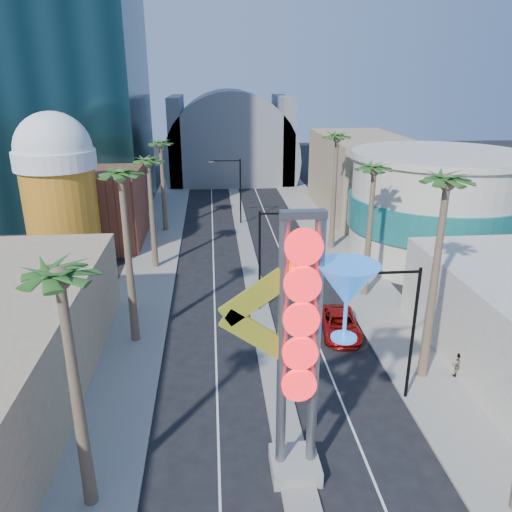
# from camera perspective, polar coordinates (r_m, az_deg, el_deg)

# --- Properties ---
(sidewalk_west) EXTENTS (5.00, 100.00, 0.15)m
(sidewalk_west) POSITION_cam_1_polar(r_m,az_deg,el_deg) (53.35, -11.38, 0.71)
(sidewalk_west) COLOR gray
(sidewalk_west) RESTS_ON ground
(sidewalk_east) EXTENTS (5.00, 100.00, 0.15)m
(sidewalk_east) POSITION_cam_1_polar(r_m,az_deg,el_deg) (54.56, 8.85, 1.31)
(sidewalk_east) COLOR gray
(sidewalk_east) RESTS_ON ground
(median) EXTENTS (1.60, 84.00, 0.15)m
(median) POSITION_cam_1_polar(r_m,az_deg,el_deg) (55.95, -1.37, 2.03)
(median) COLOR gray
(median) RESTS_ON ground
(hotel_tower) EXTENTS (20.00, 20.00, 50.00)m
(hotel_tower) POSITION_cam_1_polar(r_m,az_deg,el_deg) (70.02, -22.70, 24.92)
(hotel_tower) COLOR black
(hotel_tower) RESTS_ON ground
(brick_filler_west) EXTENTS (10.00, 10.00, 8.00)m
(brick_filler_west) POSITION_cam_1_polar(r_m,az_deg,el_deg) (56.18, -17.98, 5.29)
(brick_filler_west) COLOR brown
(brick_filler_west) RESTS_ON ground
(filler_east) EXTENTS (10.00, 20.00, 10.00)m
(filler_east) POSITION_cam_1_polar(r_m,az_deg,el_deg) (67.17, 11.92, 9.01)
(filler_east) COLOR #9A8463
(filler_east) RESTS_ON ground
(beer_mug) EXTENTS (7.00, 7.00, 14.50)m
(beer_mug) POSITION_cam_1_polar(r_m,az_deg,el_deg) (48.05, -21.60, 7.20)
(beer_mug) COLOR #AF6A17
(beer_mug) RESTS_ON ground
(turquoise_building) EXTENTS (16.60, 16.60, 10.60)m
(turquoise_building) POSITION_cam_1_polar(r_m,az_deg,el_deg) (51.38, 19.77, 5.20)
(turquoise_building) COLOR #B6AF9A
(turquoise_building) RESTS_ON ground
(canopy) EXTENTS (22.00, 16.00, 22.00)m
(canopy) POSITION_cam_1_polar(r_m,az_deg,el_deg) (88.14, -2.91, 11.51)
(canopy) COLOR slate
(canopy) RESTS_ON ground
(neon_sign) EXTENTS (6.53, 2.60, 12.55)m
(neon_sign) POSITION_cam_1_polar(r_m,az_deg,el_deg) (21.12, 7.20, -8.67)
(neon_sign) COLOR gray
(neon_sign) RESTS_ON ground
(streetlight_0) EXTENTS (3.79, 0.25, 8.00)m
(streetlight_0) POSITION_cam_1_polar(r_m,az_deg,el_deg) (37.47, 1.26, 0.54)
(streetlight_0) COLOR black
(streetlight_0) RESTS_ON ground
(streetlight_1) EXTENTS (3.79, 0.25, 8.00)m
(streetlight_1) POSITION_cam_1_polar(r_m,az_deg,el_deg) (60.47, -2.32, 8.11)
(streetlight_1) COLOR black
(streetlight_1) RESTS_ON ground
(streetlight_2) EXTENTS (3.45, 0.25, 8.00)m
(streetlight_2) POSITION_cam_1_polar(r_m,az_deg,el_deg) (28.19, 16.73, -7.34)
(streetlight_2) COLOR black
(streetlight_2) RESTS_ON ground
(palm_0) EXTENTS (2.40, 2.40, 11.70)m
(palm_0) POSITION_cam_1_polar(r_m,az_deg,el_deg) (19.47, -21.36, -3.98)
(palm_0) COLOR brown
(palm_0) RESTS_ON ground
(palm_1) EXTENTS (2.40, 2.40, 12.70)m
(palm_1) POSITION_cam_1_polar(r_m,az_deg,el_deg) (32.26, -15.10, 7.62)
(palm_1) COLOR brown
(palm_1) RESTS_ON ground
(palm_2) EXTENTS (2.40, 2.40, 11.20)m
(palm_2) POSITION_cam_1_polar(r_m,az_deg,el_deg) (46.12, -12.17, 9.74)
(palm_2) COLOR brown
(palm_2) RESTS_ON ground
(palm_3) EXTENTS (2.40, 2.40, 11.20)m
(palm_3) POSITION_cam_1_polar(r_m,az_deg,el_deg) (57.90, -10.84, 11.87)
(palm_3) COLOR brown
(palm_3) RESTS_ON ground
(palm_5) EXTENTS (2.40, 2.40, 13.20)m
(palm_5) POSITION_cam_1_polar(r_m,az_deg,el_deg) (28.67, 20.84, 6.40)
(palm_5) COLOR brown
(palm_5) RESTS_ON ground
(palm_6) EXTENTS (2.40, 2.40, 11.70)m
(palm_6) POSITION_cam_1_polar(r_m,az_deg,el_deg) (39.83, 13.31, 8.73)
(palm_6) COLOR brown
(palm_6) RESTS_ON ground
(palm_7) EXTENTS (2.40, 2.40, 12.70)m
(palm_7) POSITION_cam_1_polar(r_m,az_deg,el_deg) (51.07, 9.21, 12.43)
(palm_7) COLOR brown
(palm_7) RESTS_ON ground
(red_pickup) EXTENTS (2.96, 5.68, 1.53)m
(red_pickup) POSITION_cam_1_polar(r_m,az_deg,el_deg) (36.08, 9.54, -7.69)
(red_pickup) COLOR #9D0D0C
(red_pickup) RESTS_ON ground
(pedestrian_b) EXTENTS (0.96, 0.88, 1.58)m
(pedestrian_b) POSITION_cam_1_polar(r_m,az_deg,el_deg) (33.07, 22.06, -11.43)
(pedestrian_b) COLOR gray
(pedestrian_b) RESTS_ON sidewalk_east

